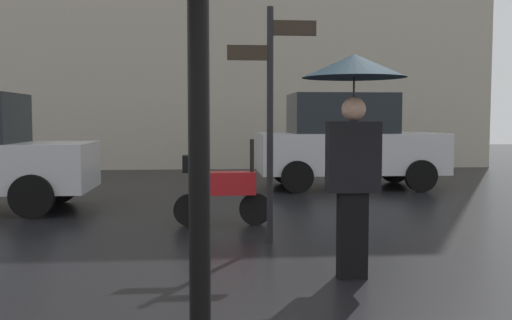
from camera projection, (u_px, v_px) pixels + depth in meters
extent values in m
cylinder|color=black|center=(199.00, 186.00, 2.27)|extent=(0.09, 0.09, 2.54)
cube|color=black|center=(352.00, 235.00, 5.59)|extent=(0.27, 0.17, 0.83)
cube|color=black|center=(353.00, 157.00, 5.54)|extent=(0.50, 0.22, 0.67)
sphere|color=tan|center=(354.00, 109.00, 5.51)|extent=(0.23, 0.23, 0.23)
cylinder|color=black|center=(354.00, 94.00, 5.50)|extent=(0.02, 0.02, 0.30)
cone|color=#132530|center=(354.00, 66.00, 5.48)|extent=(0.99, 0.99, 0.22)
cylinder|color=black|center=(255.00, 209.00, 8.37)|extent=(0.46, 0.09, 0.46)
cylinder|color=black|center=(190.00, 210.00, 8.29)|extent=(0.46, 0.09, 0.46)
cube|color=red|center=(222.00, 183.00, 8.30)|extent=(0.94, 0.32, 0.32)
cube|color=black|center=(193.00, 164.00, 8.25)|extent=(0.28, 0.28, 0.24)
cylinder|color=black|center=(252.00, 158.00, 8.31)|extent=(0.06, 0.06, 0.55)
cube|color=silver|center=(350.00, 153.00, 12.85)|extent=(4.00, 1.73, 0.87)
cube|color=black|center=(341.00, 113.00, 12.77)|extent=(2.20, 1.59, 0.86)
cylinder|color=black|center=(394.00, 169.00, 13.85)|extent=(0.67, 0.18, 0.67)
cylinder|color=black|center=(421.00, 176.00, 12.13)|extent=(0.67, 0.18, 0.67)
cylinder|color=black|center=(286.00, 169.00, 13.64)|extent=(0.67, 0.18, 0.67)
cylinder|color=black|center=(297.00, 177.00, 11.92)|extent=(0.67, 0.18, 0.67)
cylinder|color=black|center=(59.00, 184.00, 10.56)|extent=(0.68, 0.18, 0.68)
cylinder|color=black|center=(32.00, 196.00, 8.92)|extent=(0.68, 0.18, 0.68)
cylinder|color=black|center=(270.00, 126.00, 7.10)|extent=(0.08, 0.08, 2.87)
cube|color=#33281E|center=(293.00, 28.00, 7.04)|extent=(0.56, 0.04, 0.18)
cube|color=#33281E|center=(249.00, 53.00, 7.01)|extent=(0.52, 0.04, 0.18)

